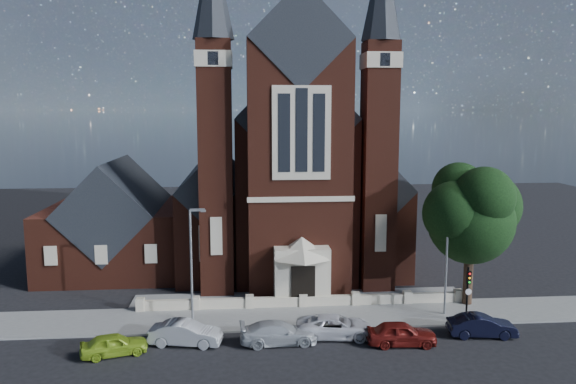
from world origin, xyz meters
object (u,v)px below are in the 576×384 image
parish_hall (117,227)px  street_lamp_right (448,253)px  church (286,174)px  car_white_suv (336,326)px  traffic_signal (468,287)px  street_lamp_left (192,259)px  car_navy (482,326)px  street_tree (474,216)px  car_dark_red (401,334)px  car_silver_b (279,333)px  car_silver_a (186,333)px  car_lime_van (114,344)px

parish_hall → street_lamp_right: bearing=-28.2°
church → car_white_suv: (1.51, -22.14, -7.47)m
parish_hall → traffic_signal: bearing=-30.0°
street_lamp_left → traffic_signal: size_ratio=2.02×
street_lamp_left → car_navy: bearing=-11.6°
street_tree → street_lamp_left: bearing=-175.2°
street_lamp_right → car_dark_red: 7.70m
street_lamp_right → car_silver_b: street_lamp_right is taller
car_silver_b → car_dark_red: car_dark_red is taller
car_dark_red → car_silver_b: bearing=87.3°
car_silver_b → car_dark_red: (7.71, -0.85, 0.04)m
church → car_silver_a: bearing=-109.8°
traffic_signal → car_silver_a: traffic_signal is taller
car_silver_a → car_navy: bearing=-81.0°
car_silver_a → car_dark_red: car_silver_a is taller
car_white_suv → car_navy: (9.55, -0.71, 0.01)m
parish_hall → car_lime_van: size_ratio=3.10×
parish_hall → street_lamp_left: (8.09, -14.00, 0.59)m
parish_hall → street_tree: (28.60, -12.29, 2.95)m
car_silver_a → car_navy: 19.19m
church → car_silver_a: church is taller
car_silver_a → car_silver_b: bearing=-83.3°
car_silver_b → car_navy: bearing=-92.5°
church → car_white_suv: size_ratio=6.82×
car_navy → street_tree: bearing=-9.2°
traffic_signal → car_silver_b: traffic_signal is taller
church → street_lamp_left: bearing=-112.7°
street_lamp_right → traffic_signal: 2.71m
traffic_signal → car_white_suv: 9.81m
street_lamp_right → church: bearing=118.0°
street_lamp_right → traffic_signal: size_ratio=2.02×
car_dark_red → car_navy: 5.69m
parish_hall → car_white_suv: bearing=-44.5°
traffic_signal → car_navy: size_ratio=0.91×
traffic_signal → car_lime_van: (-23.29, -3.24, -1.91)m
parish_hall → car_navy: size_ratio=2.79×
church → street_lamp_right: (10.09, -18.94, -3.59)m
car_lime_van → car_silver_a: car_silver_a is taller
street_lamp_right → street_tree: bearing=34.3°
traffic_signal → street_lamp_left: bearing=175.2°
street_lamp_left → car_white_suv: size_ratio=1.58×
street_lamp_right → car_white_suv: 9.95m
parish_hall → car_dark_red: size_ratio=2.78×
street_lamp_right → car_silver_a: (-18.21, -3.61, -3.85)m
church → parish_hall: (-16.00, -4.94, -4.17)m
car_silver_a → car_dark_red: (13.57, -1.17, -0.00)m
street_tree → car_navy: (-1.53, -5.61, -6.24)m
traffic_signal → church: bearing=118.2°
street_tree → car_silver_a: street_tree is taller
parish_hall → street_lamp_left: 16.18m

